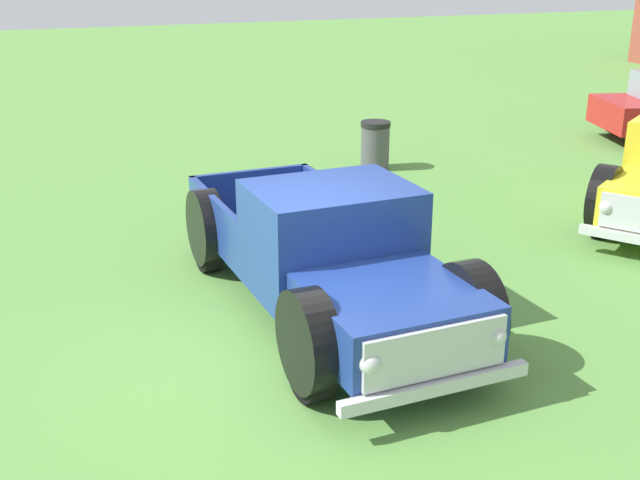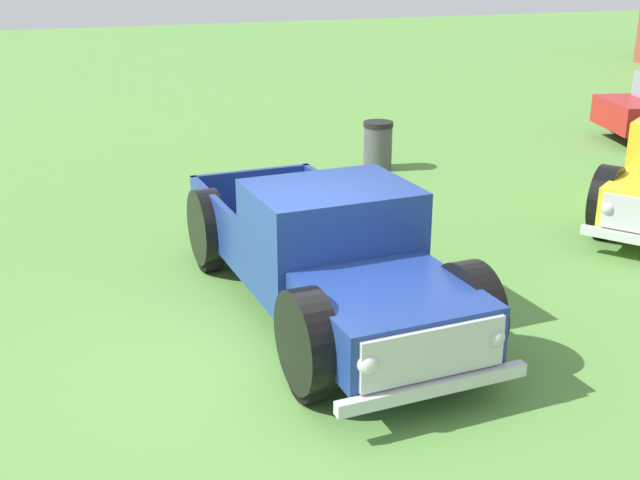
{
  "view_description": "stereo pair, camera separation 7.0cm",
  "coord_description": "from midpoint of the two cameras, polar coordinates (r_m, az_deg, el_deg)",
  "views": [
    {
      "loc": [
        7.39,
        -2.47,
        4.15
      ],
      "look_at": [
        -0.92,
        0.74,
        0.9
      ],
      "focal_mm": 44.99,
      "sensor_mm": 36.0,
      "label": 1
    },
    {
      "loc": [
        7.42,
        -2.4,
        4.15
      ],
      "look_at": [
        -0.92,
        0.74,
        0.9
      ],
      "focal_mm": 44.99,
      "sensor_mm": 36.0,
      "label": 2
    }
  ],
  "objects": [
    {
      "name": "ground_plane",
      "position": [
        8.83,
        -2.19,
        -8.0
      ],
      "size": [
        80.0,
        80.0,
        0.0
      ],
      "primitive_type": "plane",
      "color": "#5B9342"
    },
    {
      "name": "pickup_truck_foreground",
      "position": [
        9.19,
        1.16,
        -1.43
      ],
      "size": [
        5.46,
        2.28,
        1.65
      ],
      "color": "navy",
      "rests_on": "ground_plane"
    },
    {
      "name": "trash_can",
      "position": [
        16.02,
        4.26,
        6.74
      ],
      "size": [
        0.59,
        0.59,
        0.95
      ],
      "color": "#4C4C51",
      "rests_on": "ground_plane"
    }
  ]
}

